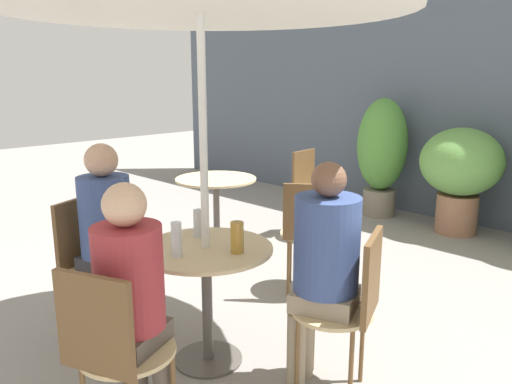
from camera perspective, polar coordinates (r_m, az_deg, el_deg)
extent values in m
plane|color=gray|center=(3.08, -4.99, -18.97)|extent=(20.00, 20.00, 0.00)
cube|color=#4C5666|center=(5.92, 25.17, 10.63)|extent=(10.00, 0.06, 3.00)
cylinder|color=#514C47|center=(3.11, -5.44, -18.44)|extent=(0.40, 0.40, 0.01)
cylinder|color=#514C47|center=(2.95, -5.59, -12.78)|extent=(0.06, 0.06, 0.67)
cylinder|color=#CCB284|center=(2.82, -5.75, -6.49)|extent=(0.75, 0.75, 0.02)
cylinder|color=#514C47|center=(4.86, -4.46, -6.44)|extent=(0.40, 0.40, 0.01)
cylinder|color=#514C47|center=(4.76, -4.53, -2.57)|extent=(0.06, 0.06, 0.67)
cylinder|color=#CCB284|center=(4.68, -4.61, 1.48)|extent=(0.76, 0.76, 0.02)
cylinder|color=tan|center=(3.29, -17.00, -8.40)|extent=(0.42, 0.42, 0.02)
cylinder|color=brown|center=(3.56, -17.05, -10.81)|extent=(0.02, 0.02, 0.45)
cylinder|color=brown|center=(3.38, -20.10, -12.42)|extent=(0.02, 0.02, 0.45)
cylinder|color=brown|center=(3.40, -13.39, -11.75)|extent=(0.02, 0.02, 0.45)
cylinder|color=brown|center=(3.21, -16.36, -13.53)|extent=(0.02, 0.02, 0.45)
cube|color=brown|center=(3.34, -19.78, -4.29)|extent=(0.16, 0.35, 0.42)
cylinder|color=tan|center=(2.36, -14.47, -17.21)|extent=(0.42, 0.42, 0.02)
cylinder|color=brown|center=(2.65, -14.79, -19.53)|extent=(0.02, 0.02, 0.45)
cube|color=brown|center=(2.13, -18.01, -14.26)|extent=(0.35, 0.16, 0.42)
cylinder|color=tan|center=(2.66, 8.68, -13.25)|extent=(0.42, 0.42, 0.02)
cylinder|color=brown|center=(2.63, 10.79, -19.50)|extent=(0.02, 0.02, 0.45)
cylinder|color=brown|center=(2.87, 12.02, -16.65)|extent=(0.02, 0.02, 0.45)
cylinder|color=brown|center=(2.69, 4.73, -18.52)|extent=(0.02, 0.02, 0.45)
cylinder|color=brown|center=(2.92, 6.49, -15.84)|extent=(0.02, 0.02, 0.45)
cube|color=brown|center=(2.54, 13.09, -9.36)|extent=(0.16, 0.35, 0.42)
cylinder|color=tan|center=(3.84, 5.95, -4.76)|extent=(0.42, 0.42, 0.02)
cylinder|color=brown|center=(3.79, 3.71, -8.71)|extent=(0.02, 0.02, 0.45)
cylinder|color=brown|center=(3.79, 7.93, -8.83)|extent=(0.02, 0.02, 0.45)
cylinder|color=brown|center=(4.05, 3.94, -7.26)|extent=(0.02, 0.02, 0.45)
cylinder|color=brown|center=(4.05, 7.88, -7.38)|extent=(0.02, 0.02, 0.45)
cube|color=brown|center=(3.59, 5.97, -2.36)|extent=(0.30, 0.24, 0.42)
cylinder|color=tan|center=(5.12, 7.14, -0.22)|extent=(0.42, 0.42, 0.02)
cylinder|color=brown|center=(5.37, 6.66, -2.18)|extent=(0.02, 0.02, 0.45)
cylinder|color=brown|center=(5.15, 4.93, -2.80)|extent=(0.02, 0.02, 0.45)
cylinder|color=brown|center=(5.22, 9.17, -2.69)|extent=(0.02, 0.02, 0.45)
cylinder|color=brown|center=(5.00, 7.50, -3.35)|extent=(0.02, 0.02, 0.45)
cube|color=brown|center=(5.18, 5.45, 2.46)|extent=(0.05, 0.36, 0.42)
cylinder|color=#2D2D33|center=(3.24, -15.33, -13.18)|extent=(0.09, 0.09, 0.45)
cylinder|color=#2D2D33|center=(3.34, -13.83, -12.27)|extent=(0.09, 0.09, 0.45)
cube|color=#2D2D33|center=(3.25, -16.52, -7.60)|extent=(0.37, 0.35, 0.09)
cylinder|color=#384C84|center=(3.16, -16.86, -2.64)|extent=(0.31, 0.31, 0.49)
sphere|color=tan|center=(3.09, -17.28, 3.51)|extent=(0.20, 0.20, 0.20)
cylinder|color=brown|center=(2.56, -10.65, -20.68)|extent=(0.09, 0.09, 0.45)
cylinder|color=brown|center=(2.62, -13.28, -19.85)|extent=(0.09, 0.09, 0.45)
cube|color=brown|center=(2.36, -13.94, -15.63)|extent=(0.34, 0.36, 0.09)
cylinder|color=#9E2D33|center=(2.24, -14.33, -9.45)|extent=(0.30, 0.30, 0.46)
sphere|color=#DBAD89|center=(2.14, -14.82, -1.41)|extent=(0.19, 0.19, 0.19)
cylinder|color=gray|center=(2.88, 5.59, -16.36)|extent=(0.10, 0.10, 0.45)
cylinder|color=gray|center=(2.75, 4.61, -17.80)|extent=(0.10, 0.10, 0.45)
cube|color=gray|center=(2.65, 7.87, -11.96)|extent=(0.40, 0.38, 0.10)
cylinder|color=#384C84|center=(2.54, 8.08, -5.93)|extent=(0.33, 0.33, 0.49)
sphere|color=brown|center=(2.45, 8.33, 1.43)|extent=(0.17, 0.17, 0.17)
cylinder|color=#B28433|center=(2.69, -2.17, -5.20)|extent=(0.07, 0.07, 0.17)
cylinder|color=silver|center=(2.97, -6.60, -3.57)|extent=(0.06, 0.06, 0.17)
cylinder|color=silver|center=(2.67, -9.06, -5.36)|extent=(0.06, 0.06, 0.19)
cylinder|color=slate|center=(6.16, 13.87, -1.12)|extent=(0.38, 0.38, 0.31)
ellipsoid|color=#4C8938|center=(6.03, 14.23, 5.28)|extent=(0.58, 0.58, 1.08)
cylinder|color=#93664C|center=(5.71, 21.93, -2.31)|extent=(0.42, 0.42, 0.41)
ellipsoid|color=#609947|center=(5.59, 22.41, 3.22)|extent=(0.83, 0.83, 0.70)
cylinder|color=silver|center=(2.71, -5.95, 1.94)|extent=(0.04, 0.04, 2.23)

